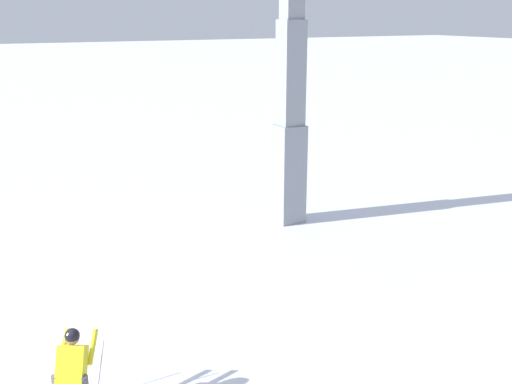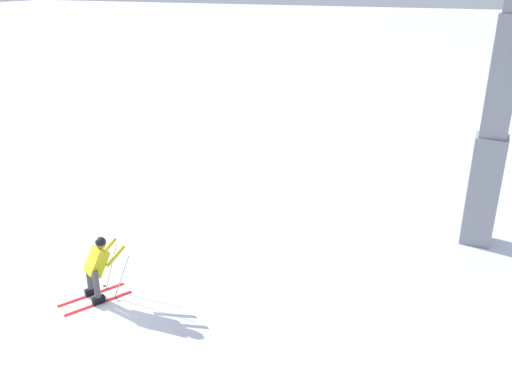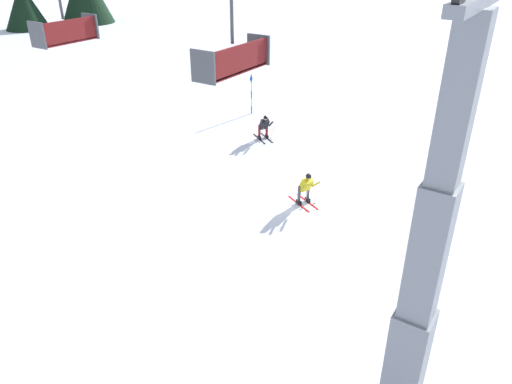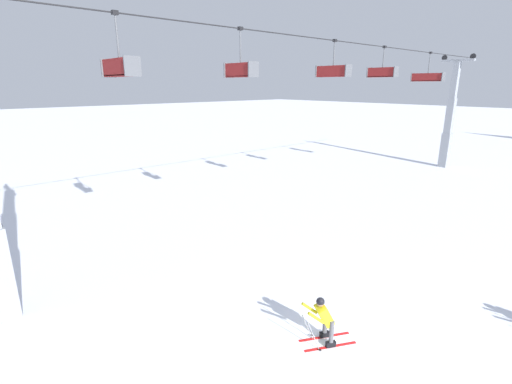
% 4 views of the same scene
% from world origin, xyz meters
% --- Properties ---
extents(ground_plane, '(260.00, 260.00, 0.00)m').
position_xyz_m(ground_plane, '(0.00, 0.00, 0.00)').
color(ground_plane, white).
extents(skier_carving_main, '(1.64, 1.26, 1.59)m').
position_xyz_m(skier_carving_main, '(-0.24, 0.86, 0.84)').
color(skier_carving_main, red).
rests_on(skier_carving_main, ground_plane).
extents(lift_tower_near, '(0.78, 3.06, 9.46)m').
position_xyz_m(lift_tower_near, '(-6.67, 8.39, 3.95)').
color(lift_tower_near, gray).
rests_on(lift_tower_near, ground_plane).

